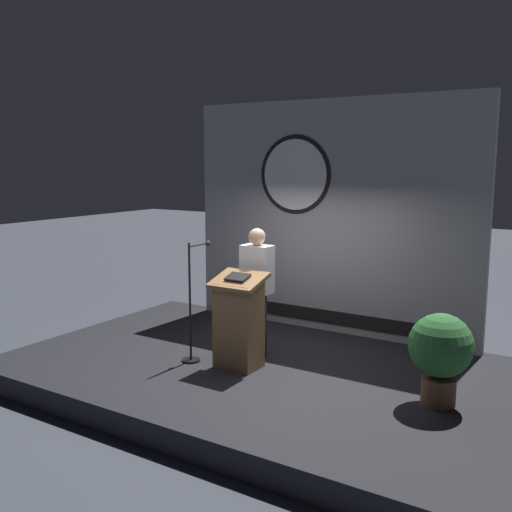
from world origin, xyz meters
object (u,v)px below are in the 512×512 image
(speaker_person, at_px, (257,292))
(microphone_stand, at_px, (193,319))
(potted_plant, at_px, (440,351))
(podium, at_px, (239,322))

(speaker_person, distance_m, microphone_stand, 0.90)
(speaker_person, xyz_separation_m, microphone_stand, (-0.61, -0.58, -0.32))
(microphone_stand, bearing_deg, speaker_person, 43.54)
(microphone_stand, distance_m, potted_plant, 3.07)
(microphone_stand, relative_size, potted_plant, 1.56)
(podium, distance_m, speaker_person, 0.56)
(microphone_stand, bearing_deg, potted_plant, 5.20)
(podium, xyz_separation_m, microphone_stand, (-0.64, -0.10, -0.03))
(speaker_person, bearing_deg, podium, -85.85)
(potted_plant, bearing_deg, microphone_stand, -174.80)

